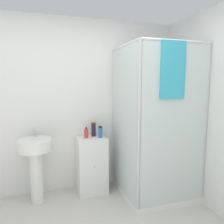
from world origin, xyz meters
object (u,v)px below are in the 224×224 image
sink (36,158)px  shampoo_bottle_blue (100,132)px  shampoo_bottle_tall_black (94,129)px  soap_dispenser (86,133)px

sink → shampoo_bottle_blue: (0.89, 0.06, 0.27)m
shampoo_bottle_tall_black → sink: bearing=-168.9°
soap_dispenser → shampoo_bottle_blue: 0.20m
soap_dispenser → sink: bearing=-171.9°
soap_dispenser → shampoo_bottle_blue: bearing=-10.4°
sink → soap_dispenser: size_ratio=6.29×
sink → shampoo_bottle_tall_black: shampoo_bottle_tall_black is taller
sink → shampoo_bottle_blue: bearing=3.9°
soap_dispenser → shampoo_bottle_tall_black: shampoo_bottle_tall_black is taller
shampoo_bottle_tall_black → shampoo_bottle_blue: bearing=-51.4°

